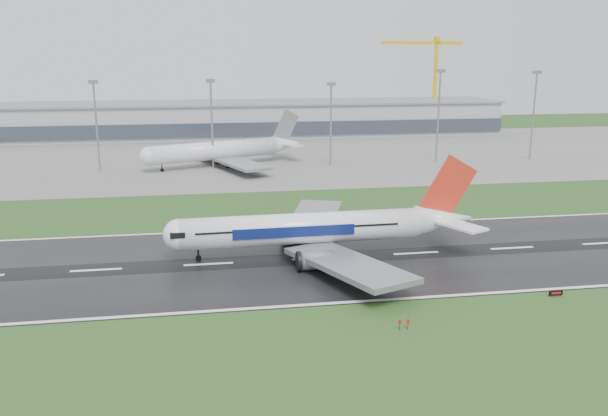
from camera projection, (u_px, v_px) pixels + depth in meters
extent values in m
plane|color=#234519|center=(315.00, 259.00, 117.43)|extent=(520.00, 520.00, 0.00)
cube|color=black|center=(315.00, 259.00, 117.41)|extent=(400.00, 45.00, 0.10)
cube|color=slate|center=(257.00, 155.00, 237.09)|extent=(400.00, 130.00, 0.08)
cube|color=gray|center=(245.00, 119.00, 292.72)|extent=(240.00, 36.00, 15.00)
cylinder|color=gray|center=(97.00, 128.00, 201.23)|extent=(0.64, 0.64, 28.43)
cylinder|color=gray|center=(212.00, 126.00, 207.04)|extent=(0.64, 0.64, 28.51)
cylinder|color=gray|center=(331.00, 126.00, 213.58)|extent=(0.64, 0.64, 27.17)
cylinder|color=gray|center=(438.00, 118.00, 219.16)|extent=(0.64, 0.64, 31.35)
cylinder|color=gray|center=(533.00, 117.00, 224.93)|extent=(0.64, 0.64, 30.70)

